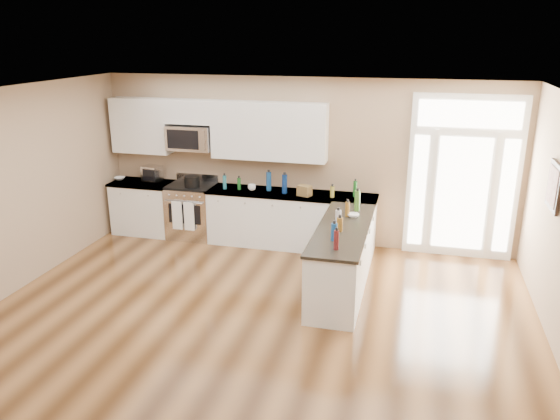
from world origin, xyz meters
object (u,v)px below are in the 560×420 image
object	(u,v)px
peninsula_cabinet	(342,261)
toaster_oven	(152,173)
stockpot	(192,181)
kitchen_range	(192,211)

from	to	relation	value
peninsula_cabinet	toaster_oven	size ratio (longest dim) A/B	7.24
toaster_oven	stockpot	bearing A→B (deg)	-2.17
kitchen_range	stockpot	xyz separation A→B (m)	(0.06, -0.09, 0.57)
kitchen_range	stockpot	bearing A→B (deg)	-54.62
peninsula_cabinet	toaster_oven	distance (m)	4.04
peninsula_cabinet	kitchen_range	size ratio (longest dim) A/B	2.15
stockpot	toaster_oven	size ratio (longest dim) A/B	0.82
peninsula_cabinet	stockpot	distance (m)	3.18
peninsula_cabinet	stockpot	xyz separation A→B (m)	(-2.80, 1.36, 0.62)
peninsula_cabinet	stockpot	bearing A→B (deg)	154.17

